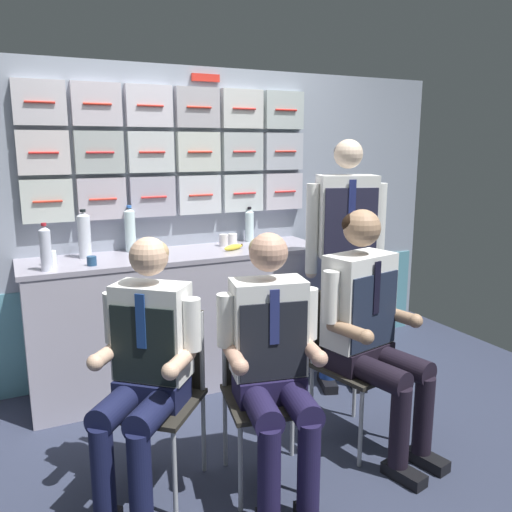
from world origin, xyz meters
name	(u,v)px	position (x,y,z in m)	size (l,w,h in m)	color
ground	(271,462)	(0.00, 0.00, -0.02)	(4.80, 4.80, 0.04)	#2C3246
galley_bulkhead	(184,219)	(-0.01, 1.37, 1.11)	(4.20, 0.14, 2.15)	#9099AA
galley_counter	(182,319)	(-0.13, 1.09, 0.46)	(2.01, 0.53, 0.92)	#ABA6B6
folding_chair_left	(161,378)	(-0.55, 0.11, 0.52)	(0.56, 0.56, 0.84)	#A8AAAF
crew_member_left	(144,362)	(-0.65, -0.02, 0.67)	(0.61, 0.63, 1.22)	black
folding_chair_right	(264,374)	(-0.08, -0.07, 0.52)	(0.47, 0.47, 0.84)	#A8AAAF
crew_member_right	(273,357)	(-0.11, -0.23, 0.68)	(0.49, 0.63, 1.24)	black
folding_chair_by_counter	(346,347)	(0.49, 0.06, 0.52)	(0.48, 0.48, 0.84)	#A8AAAF
crew_member_by_counter	(370,320)	(0.53, -0.10, 0.72)	(0.53, 0.68, 1.30)	black
crew_member_standing	(345,245)	(0.83, 0.58, 0.98)	(0.50, 0.35, 1.66)	black
sparkling_bottle_green	(46,248)	(-0.97, 0.92, 1.05)	(0.06, 0.06, 0.27)	silver
water_bottle_short	(84,235)	(-0.72, 1.19, 1.07)	(0.08, 0.08, 0.31)	silver
water_bottle_blue_cap	(250,225)	(0.46, 1.27, 1.04)	(0.06, 0.06, 0.26)	silver
water_bottle_clear	(130,230)	(-0.41, 1.27, 1.07)	(0.07, 0.07, 0.31)	silver
paper_cup_tan	(50,258)	(-0.94, 1.06, 0.97)	(0.07, 0.07, 0.09)	white
espresso_cup_small	(92,261)	(-0.72, 0.95, 0.95)	(0.06, 0.06, 0.06)	navy
coffee_cup_white	(232,239)	(0.31, 1.23, 0.96)	(0.07, 0.07, 0.08)	white
paper_cup_blue	(224,240)	(0.22, 1.19, 0.97)	(0.06, 0.06, 0.08)	silver
snack_banana	(233,247)	(0.22, 1.02, 0.94)	(0.17, 0.10, 0.04)	yellow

